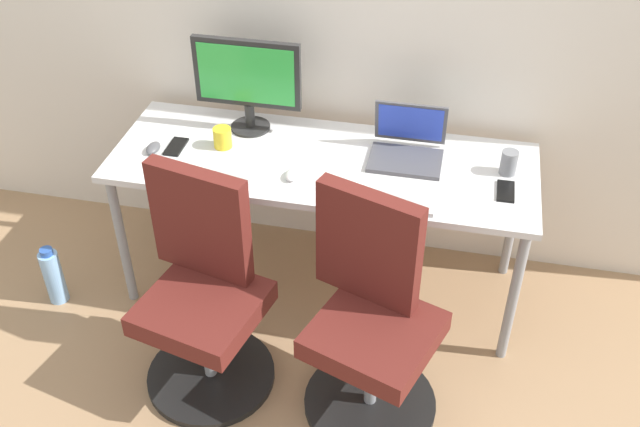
# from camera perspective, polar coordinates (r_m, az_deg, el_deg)

# --- Properties ---
(ground_plane) EXTENTS (5.28, 5.28, 0.00)m
(ground_plane) POSITION_cam_1_polar(r_m,az_deg,el_deg) (3.64, 0.17, -5.42)
(ground_plane) COLOR #9E7A56
(desk) EXTENTS (1.83, 0.66, 0.73)m
(desk) POSITION_cam_1_polar(r_m,az_deg,el_deg) (3.22, 0.19, 3.24)
(desk) COLOR silver
(desk) RESTS_ON ground
(office_chair_left) EXTENTS (0.54, 0.54, 0.94)m
(office_chair_left) POSITION_cam_1_polar(r_m,az_deg,el_deg) (3.01, -8.94, -6.24)
(office_chair_left) COLOR black
(office_chair_left) RESTS_ON ground
(office_chair_right) EXTENTS (0.56, 0.56, 0.94)m
(office_chair_right) POSITION_cam_1_polar(r_m,az_deg,el_deg) (2.88, 3.96, -8.28)
(office_chair_right) COLOR black
(office_chair_right) RESTS_ON ground
(water_bottle_on_floor) EXTENTS (0.09, 0.09, 0.31)m
(water_bottle_on_floor) POSITION_cam_1_polar(r_m,az_deg,el_deg) (3.68, -19.84, -4.55)
(water_bottle_on_floor) COLOR #8CBFF2
(water_bottle_on_floor) RESTS_ON ground
(desktop_monitor) EXTENTS (0.48, 0.18, 0.43)m
(desktop_monitor) POSITION_cam_1_polar(r_m,az_deg,el_deg) (3.30, -5.62, 10.28)
(desktop_monitor) COLOR #262626
(desktop_monitor) RESTS_ON desk
(open_laptop) EXTENTS (0.31, 0.27, 0.22)m
(open_laptop) POSITION_cam_1_polar(r_m,az_deg,el_deg) (3.21, 6.75, 5.25)
(open_laptop) COLOR #4C4C51
(open_laptop) RESTS_ON desk
(keyboard_by_monitor) EXTENTS (0.34, 0.12, 0.02)m
(keyboard_by_monitor) POSITION_cam_1_polar(r_m,az_deg,el_deg) (3.09, -8.43, 2.65)
(keyboard_by_monitor) COLOR #B7B7B7
(keyboard_by_monitor) RESTS_ON desk
(keyboard_by_laptop) EXTENTS (0.34, 0.12, 0.02)m
(keyboard_by_laptop) POSITION_cam_1_polar(r_m,az_deg,el_deg) (2.94, 5.53, 0.91)
(keyboard_by_laptop) COLOR #B7B7B7
(keyboard_by_laptop) RESTS_ON desk
(mouse_by_monitor) EXTENTS (0.06, 0.10, 0.03)m
(mouse_by_monitor) POSITION_cam_1_polar(r_m,az_deg,el_deg) (3.07, -2.14, 3.04)
(mouse_by_monitor) COLOR silver
(mouse_by_monitor) RESTS_ON desk
(mouse_by_laptop) EXTENTS (0.06, 0.10, 0.03)m
(mouse_by_laptop) POSITION_cam_1_polar(r_m,az_deg,el_deg) (3.32, -12.73, 4.95)
(mouse_by_laptop) COLOR #515156
(mouse_by_laptop) RESTS_ON desk
(coffee_mug) EXTENTS (0.08, 0.08, 0.09)m
(coffee_mug) POSITION_cam_1_polar(r_m,az_deg,el_deg) (3.28, -7.52, 5.81)
(coffee_mug) COLOR yellow
(coffee_mug) RESTS_ON desk
(pen_cup) EXTENTS (0.07, 0.07, 0.10)m
(pen_cup) POSITION_cam_1_polar(r_m,az_deg,el_deg) (3.18, 14.34, 3.82)
(pen_cup) COLOR slate
(pen_cup) RESTS_ON desk
(phone_near_laptop) EXTENTS (0.07, 0.14, 0.01)m
(phone_near_laptop) POSITION_cam_1_polar(r_m,az_deg,el_deg) (3.08, 14.11, 1.68)
(phone_near_laptop) COLOR black
(phone_near_laptop) RESTS_ON desk
(phone_near_monitor) EXTENTS (0.07, 0.14, 0.01)m
(phone_near_monitor) POSITION_cam_1_polar(r_m,az_deg,el_deg) (3.33, -11.03, 5.08)
(phone_near_monitor) COLOR black
(phone_near_monitor) RESTS_ON desk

